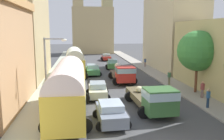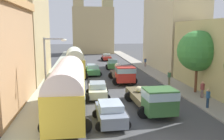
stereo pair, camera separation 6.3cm
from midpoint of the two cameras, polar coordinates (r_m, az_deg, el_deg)
name	(u,v)px [view 1 (the left image)]	position (r m, az deg, el deg)	size (l,w,h in m)	color
ground_plane	(104,71)	(38.33, -2.00, -0.19)	(154.00, 154.00, 0.00)	#414245
sidewalk_left	(58,71)	(38.28, -12.86, -0.33)	(2.50, 70.00, 0.14)	#A7AE9A
sidewalk_right	(148,69)	(39.69, 8.47, 0.15)	(2.50, 70.00, 0.14)	gray
building_left_2	(27,24)	(33.96, -19.66, 10.28)	(4.59, 13.70, 14.40)	tan
building_right_1	(218,55)	(28.25, 23.92, 3.19)	(5.04, 12.32, 7.45)	tan
building_right_2	(172,29)	(41.08, 13.99, 9.34)	(5.65, 14.81, 13.07)	beige
distant_church	(93,26)	(67.43, -4.65, 10.46)	(11.11, 6.25, 21.49)	tan
parked_bus_0	(68,87)	(18.00, -10.53, -4.06)	(3.44, 9.82, 4.09)	gold
parked_bus_1	(75,61)	(33.43, -8.92, 2.04)	(3.49, 8.13, 3.96)	gold
cargo_truck_0	(153,98)	(19.24, 9.59, -6.52)	(3.26, 7.24, 2.25)	#325F32
cargo_truck_1	(123,73)	(29.44, 2.54, -0.78)	(3.04, 6.40, 2.28)	red
car_0	(112,64)	(40.20, 0.05, 1.42)	(2.46, 3.85, 1.61)	#4F8B47
car_1	(106,57)	(51.60, -1.41, 3.10)	(2.36, 4.23, 1.39)	#AF2B22
car_2	(111,113)	(16.85, -0.38, -10.11)	(2.43, 3.89, 1.50)	slate
car_3	(98,90)	(23.10, -3.52, -4.75)	(2.36, 3.74, 1.49)	beige
car_4	(93,69)	(34.94, -4.70, 0.12)	(2.43, 4.33, 1.52)	#46915A
pedestrian_0	(169,77)	(28.69, 13.39, -1.70)	(0.48, 0.48, 1.76)	#716D50
pedestrian_1	(208,97)	(21.13, 21.82, -6.07)	(0.45, 0.45, 1.73)	navy
pedestrian_2	(202,89)	(24.03, 20.65, -4.27)	(0.39, 0.39, 1.70)	#796060
pedestrian_3	(145,62)	(42.20, 7.85, 1.92)	(0.47, 0.47, 1.69)	#7B6262
streetlamp_near	(49,67)	(19.56, -14.87, 0.73)	(1.81, 0.28, 5.85)	gray
roadside_tree_1	(198,51)	(25.46, 19.64, 4.31)	(4.06, 4.06, 6.41)	brown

